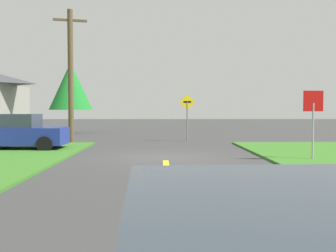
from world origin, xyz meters
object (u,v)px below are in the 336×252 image
at_px(utility_pole_mid, 71,74).
at_px(stop_sign, 313,112).
at_px(parked_car_near_building, 18,132).
at_px(oak_tree_left, 71,86).
at_px(direction_sign, 187,112).

bearing_deg(utility_pole_mid, stop_sign, -37.21).
bearing_deg(parked_car_near_building, utility_pole_mid, 69.85).
bearing_deg(parked_car_near_building, oak_tree_left, 93.03).
bearing_deg(utility_pole_mid, parked_car_near_building, -110.90).
distance_m(stop_sign, utility_pole_mid, 13.04).
relative_size(stop_sign, parked_car_near_building, 0.61).
relative_size(direction_sign, oak_tree_left, 0.50).
relative_size(utility_pole_mid, oak_tree_left, 1.33).
bearing_deg(oak_tree_left, direction_sign, -42.95).
height_order(stop_sign, direction_sign, direction_sign).
height_order(stop_sign, utility_pole_mid, utility_pole_mid).
height_order(stop_sign, parked_car_near_building, stop_sign).
bearing_deg(oak_tree_left, utility_pole_mid, -77.21).
height_order(utility_pole_mid, direction_sign, utility_pole_mid).
height_order(parked_car_near_building, oak_tree_left, oak_tree_left).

